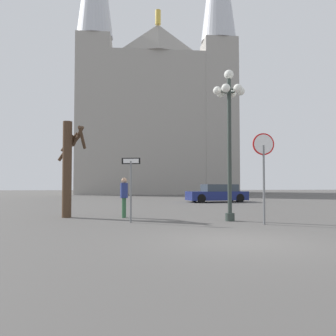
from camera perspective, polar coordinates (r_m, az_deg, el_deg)
The scene contains 8 objects.
ground_plane at distance 9.10m, azimuth 11.40°, elevation -11.63°, with size 120.00×120.00×0.00m, color #514F4C.
cathedral at distance 48.85m, azimuth -1.95°, elevation 9.43°, with size 20.35×14.01×38.98m.
stop_sign at distance 12.89m, azimuth 15.21°, elevation 1.20°, with size 0.78×0.08×3.22m.
one_way_arrow_sign at distance 13.01m, azimuth -6.03°, elevation -2.18°, with size 0.69×0.19×2.38m.
street_lamp at distance 13.97m, azimuth 9.88°, elevation 8.00°, with size 1.25×1.13×5.86m.
bare_tree at distance 15.52m, azimuth -15.86°, elevation 0.47°, with size 1.21×1.39×4.07m.
parked_car_near_navy at distance 26.91m, azimuth 8.00°, elevation -4.12°, with size 4.69×2.46×1.34m.
pedestrian_walking at distance 14.90m, azimuth -7.12°, elevation -4.11°, with size 0.32×0.32×1.68m.
Camera 1 is at (-2.53, -8.61, 1.47)m, focal length 37.67 mm.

